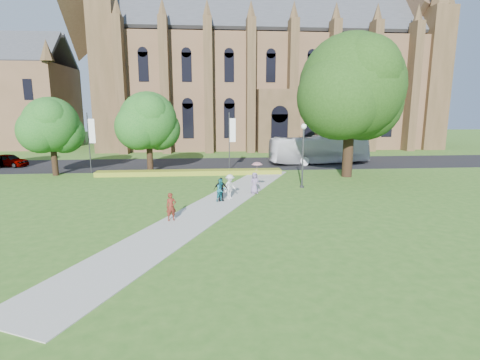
{
  "coord_description": "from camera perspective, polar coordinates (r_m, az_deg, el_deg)",
  "views": [
    {
      "loc": [
        -0.21,
        -23.2,
        6.63
      ],
      "look_at": [
        1.98,
        2.09,
        1.6
      ],
      "focal_mm": 28.0,
      "sensor_mm": 36.0,
      "label": 1
    }
  ],
  "objects": [
    {
      "name": "large_tree",
      "position": [
        36.7,
        16.63,
        13.46
      ],
      "size": [
        9.6,
        9.6,
        13.2
      ],
      "color": "#332114",
      "rests_on": "ground"
    },
    {
      "name": "car_0",
      "position": [
        48.81,
        -31.72,
        2.58
      ],
      "size": [
        4.49,
        2.97,
        1.42
      ],
      "primitive_type": "imported",
      "rotation": [
        0.0,
        0.0,
        1.23
      ],
      "color": "gray",
      "rests_on": "road"
    },
    {
      "name": "ground",
      "position": [
        24.13,
        -4.26,
        -4.77
      ],
      "size": [
        160.0,
        160.0,
        0.0
      ],
      "primitive_type": "plane",
      "color": "#32631D",
      "rests_on": "ground"
    },
    {
      "name": "pedestrian_1",
      "position": [
        26.22,
        -2.9,
        -1.55
      ],
      "size": [
        0.99,
        0.95,
        1.62
      ],
      "primitive_type": "imported",
      "rotation": [
        0.0,
        0.0,
        0.61
      ],
      "color": "#16626F",
      "rests_on": "footpath"
    },
    {
      "name": "parasol",
      "position": [
        28.49,
        2.61,
        1.88
      ],
      "size": [
        1.0,
        1.0,
        0.7
      ],
      "primitive_type": "imported",
      "rotation": [
        0.0,
        0.0,
        -0.31
      ],
      "color": "#C58BA7",
      "rests_on": "pedestrian_4"
    },
    {
      "name": "pedestrian_0",
      "position": [
        22.2,
        -10.46,
        -4.04
      ],
      "size": [
        0.7,
        0.58,
        1.65
      ],
      "primitive_type": "imported",
      "rotation": [
        0.0,
        0.0,
        0.35
      ],
      "color": "#5E2015",
      "rests_on": "footpath"
    },
    {
      "name": "banner_pole_1",
      "position": [
        40.27,
        -21.89,
        5.79
      ],
      "size": [
        0.7,
        0.1,
        6.0
      ],
      "color": "#38383D",
      "rests_on": "ground"
    },
    {
      "name": "streetlamp",
      "position": [
        30.87,
        9.59,
        4.85
      ],
      "size": [
        0.44,
        0.44,
        5.24
      ],
      "color": "#38383D",
      "rests_on": "ground"
    },
    {
      "name": "banner_pole_0",
      "position": [
        38.61,
        -1.48,
        6.38
      ],
      "size": [
        0.7,
        0.1,
        6.0
      ],
      "color": "#38383D",
      "rests_on": "ground"
    },
    {
      "name": "pedestrian_3",
      "position": [
        26.36,
        -2.97,
        -1.42
      ],
      "size": [
        1.04,
        0.58,
        1.67
      ],
      "primitive_type": "imported",
      "rotation": [
        0.0,
        0.0,
        0.18
      ],
      "color": "black",
      "rests_on": "footpath"
    },
    {
      "name": "pedestrian_4",
      "position": [
        28.58,
        2.26,
        -0.46
      ],
      "size": [
        0.92,
        0.75,
        1.63
      ],
      "primitive_type": "imported",
      "rotation": [
        0.0,
        0.0,
        0.34
      ],
      "color": "slate",
      "rests_on": "footpath"
    },
    {
      "name": "road",
      "position": [
        43.71,
        -4.61,
        2.45
      ],
      "size": [
        160.0,
        10.0,
        0.02
      ],
      "primitive_type": "cube",
      "color": "black",
      "rests_on": "ground"
    },
    {
      "name": "footpath",
      "position": [
        25.09,
        -4.29,
        -4.1
      ],
      "size": [
        15.58,
        28.54,
        0.04
      ],
      "primitive_type": "cube",
      "rotation": [
        0.0,
        0.0,
        -0.44
      ],
      "color": "#B2B2A8",
      "rests_on": "ground"
    },
    {
      "name": "street_tree_0",
      "position": [
        40.07,
        -26.84,
        7.5
      ],
      "size": [
        5.2,
        5.2,
        7.5
      ],
      "color": "#332114",
      "rests_on": "ground"
    },
    {
      "name": "tour_coach",
      "position": [
        44.59,
        11.97,
        4.54
      ],
      "size": [
        11.94,
        4.37,
        3.25
      ],
      "primitive_type": "imported",
      "rotation": [
        0.0,
        0.0,
        1.71
      ],
      "color": "silver",
      "rests_on": "road"
    },
    {
      "name": "street_tree_1",
      "position": [
        38.17,
        -13.82,
        8.77
      ],
      "size": [
        5.6,
        5.6,
        8.05
      ],
      "color": "#332114",
      "rests_on": "ground"
    },
    {
      "name": "pedestrian_2",
      "position": [
        26.87,
        -1.55,
        -1.03
      ],
      "size": [
        1.28,
        1.3,
        1.79
      ],
      "primitive_type": "imported",
      "rotation": [
        0.0,
        0.0,
        0.82
      ],
      "color": "#BCBCBC",
      "rests_on": "footpath"
    },
    {
      "name": "cathedral",
      "position": [
        64.07,
        4.45,
        16.86
      ],
      "size": [
        52.6,
        18.25,
        28.0
      ],
      "color": "brown",
      "rests_on": "ground"
    },
    {
      "name": "flower_hedge",
      "position": [
        37.0,
        -7.64,
        1.14
      ],
      "size": [
        18.0,
        1.4,
        0.45
      ],
      "primitive_type": "cube",
      "color": "gold",
      "rests_on": "ground"
    }
  ]
}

